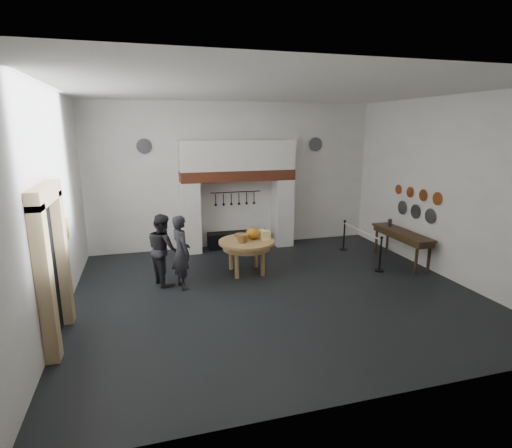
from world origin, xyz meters
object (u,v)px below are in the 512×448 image
object	(u,v)px
visitor_far	(163,249)
barrier_post_far	(344,236)
visitor_near	(181,252)
work_table	(246,242)
iron_range	(238,239)
barrier_post_near	(380,255)
side_table	(402,232)

from	to	relation	value
visitor_far	barrier_post_far	bearing A→B (deg)	-97.04
visitor_near	barrier_post_far	size ratio (longest dim) A/B	1.96
work_table	visitor_near	size ratio (longest dim) A/B	0.82
iron_range	visitor_far	size ratio (longest dim) A/B	1.10
barrier_post_near	barrier_post_far	xyz separation A→B (m)	(0.00, 2.00, 0.00)
iron_range	visitor_near	distance (m)	3.59
visitor_near	iron_range	bearing A→B (deg)	-52.03
work_table	visitor_far	bearing A→B (deg)	-175.86
visitor_near	side_table	distance (m)	6.14
barrier_post_near	work_table	bearing A→B (deg)	165.86
iron_range	barrier_post_near	xyz separation A→B (m)	(3.12, -3.19, 0.20)
iron_range	barrier_post_far	bearing A→B (deg)	-20.89
barrier_post_far	iron_range	bearing A→B (deg)	159.11
work_table	barrier_post_near	size ratio (longest dim) A/B	1.61
iron_range	barrier_post_far	size ratio (longest dim) A/B	2.11
visitor_near	barrier_post_near	bearing A→B (deg)	-110.21
barrier_post_near	side_table	bearing A→B (deg)	27.04
visitor_near	barrier_post_far	bearing A→B (deg)	-88.65
work_table	visitor_near	world-z (taller)	visitor_near
iron_range	visitor_near	world-z (taller)	visitor_near
iron_range	visitor_near	xyz separation A→B (m)	(-2.04, -2.88, 0.63)
visitor_near	side_table	size ratio (longest dim) A/B	0.80
visitor_far	side_table	world-z (taller)	visitor_far
barrier_post_near	barrier_post_far	distance (m)	2.00
iron_range	work_table	distance (m)	2.42
side_table	barrier_post_far	xyz separation A→B (m)	(-0.98, 1.50, -0.42)
iron_range	visitor_far	bearing A→B (deg)	-134.50
iron_range	barrier_post_near	bearing A→B (deg)	-45.62
visitor_near	visitor_far	bearing A→B (deg)	28.24
visitor_far	side_table	size ratio (longest dim) A/B	0.79
barrier_post_far	barrier_post_near	bearing A→B (deg)	-90.00
side_table	barrier_post_near	world-z (taller)	same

